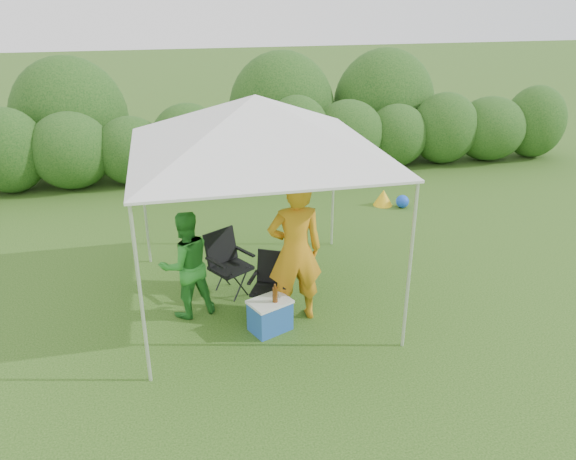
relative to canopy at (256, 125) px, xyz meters
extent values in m
plane|color=#3A611F|center=(0.00, -0.50, -2.46)|extent=(70.00, 70.00, 0.00)
ellipsoid|color=#2A531A|center=(-4.30, 5.50, -1.56)|extent=(1.57, 1.34, 1.80)
cylinder|color=#382616|center=(-4.30, 5.50, -2.31)|extent=(0.12, 0.12, 0.30)
ellipsoid|color=#2A531A|center=(-3.07, 5.50, -1.64)|extent=(1.72, 1.47, 1.65)
cylinder|color=#382616|center=(-3.07, 5.50, -2.31)|extent=(0.12, 0.12, 0.30)
ellipsoid|color=#2A531A|center=(-1.84, 5.50, -1.71)|extent=(1.50, 1.28, 1.50)
cylinder|color=#382616|center=(-1.84, 5.50, -2.31)|extent=(0.12, 0.12, 0.30)
ellipsoid|color=#2A531A|center=(-0.61, 5.50, -1.60)|extent=(1.65, 1.40, 1.73)
cylinder|color=#382616|center=(-0.61, 5.50, -2.31)|extent=(0.12, 0.12, 0.30)
ellipsoid|color=#2A531A|center=(0.61, 5.50, -1.67)|extent=(1.80, 1.53, 1.57)
cylinder|color=#382616|center=(0.61, 5.50, -2.31)|extent=(0.12, 0.12, 0.30)
ellipsoid|color=#2A531A|center=(1.84, 5.50, -1.56)|extent=(1.58, 1.34, 1.80)
cylinder|color=#382616|center=(1.84, 5.50, -2.31)|extent=(0.12, 0.12, 0.30)
ellipsoid|color=#2A531A|center=(3.07, 5.50, -1.64)|extent=(1.72, 1.47, 1.65)
cylinder|color=#382616|center=(3.07, 5.50, -2.31)|extent=(0.12, 0.12, 0.30)
ellipsoid|color=#2A531A|center=(4.30, 5.50, -1.71)|extent=(1.50, 1.28, 1.50)
cylinder|color=#382616|center=(4.30, 5.50, -2.31)|extent=(0.12, 0.12, 0.30)
ellipsoid|color=#2A531A|center=(5.53, 5.50, -1.60)|extent=(1.65, 1.40, 1.73)
cylinder|color=#382616|center=(5.53, 5.50, -2.31)|extent=(0.12, 0.12, 0.30)
ellipsoid|color=#2A531A|center=(6.76, 5.50, -1.67)|extent=(1.80, 1.53, 1.57)
cylinder|color=#382616|center=(6.76, 5.50, -2.31)|extent=(0.12, 0.12, 0.30)
ellipsoid|color=#2A531A|center=(7.99, 5.50, -1.56)|extent=(1.58, 1.34, 1.80)
cylinder|color=#382616|center=(7.99, 5.50, -2.31)|extent=(0.12, 0.12, 0.30)
cylinder|color=silver|center=(-1.50, -1.50, -1.41)|extent=(0.04, 0.04, 2.10)
cylinder|color=silver|center=(1.50, -1.50, -1.41)|extent=(0.04, 0.04, 2.10)
cylinder|color=silver|center=(-1.50, 1.50, -1.41)|extent=(0.04, 0.04, 2.10)
cylinder|color=silver|center=(1.50, 1.50, -1.41)|extent=(0.04, 0.04, 2.10)
cube|color=white|center=(0.00, 0.00, -0.35)|extent=(3.10, 3.10, 0.03)
pyramid|color=white|center=(0.00, 0.00, 0.02)|extent=(3.10, 3.10, 0.70)
cube|color=black|center=(0.07, -0.45, -2.09)|extent=(0.60, 0.58, 0.04)
cube|color=black|center=(0.16, -0.28, -1.85)|extent=(0.46, 0.32, 0.44)
cube|color=black|center=(-0.14, -0.34, -1.94)|extent=(0.21, 0.36, 0.03)
cube|color=black|center=(0.28, -0.55, -1.94)|extent=(0.21, 0.36, 0.03)
cylinder|color=black|center=(-0.19, -0.53, -2.28)|extent=(0.02, 0.02, 0.37)
cylinder|color=black|center=(0.16, -0.71, -2.28)|extent=(0.02, 0.02, 0.37)
cylinder|color=black|center=(-0.01, -0.19, -2.28)|extent=(0.02, 0.02, 0.37)
cylinder|color=black|center=(0.33, -0.36, -2.28)|extent=(0.02, 0.02, 0.37)
cube|color=black|center=(-0.36, 0.23, -2.06)|extent=(0.66, 0.64, 0.05)
cube|color=black|center=(-0.47, 0.41, -1.80)|extent=(0.49, 0.37, 0.47)
cube|color=black|center=(-0.58, 0.10, -1.89)|extent=(0.25, 0.38, 0.03)
cube|color=black|center=(-0.14, 0.37, -1.89)|extent=(0.25, 0.38, 0.03)
cylinder|color=black|center=(-0.44, -0.05, -2.26)|extent=(0.02, 0.02, 0.40)
cylinder|color=black|center=(-0.08, 0.16, -2.26)|extent=(0.02, 0.02, 0.40)
cylinder|color=black|center=(-0.65, 0.31, -2.26)|extent=(0.02, 0.02, 0.40)
cylinder|color=black|center=(-0.29, 0.52, -2.26)|extent=(0.02, 0.02, 0.40)
imported|color=orange|center=(0.37, -0.57, -1.50)|extent=(0.71, 0.47, 1.93)
imported|color=#2C862C|center=(-0.99, -0.18, -1.73)|extent=(0.84, 0.73, 1.46)
cube|color=#2455A7|center=(-0.01, -0.81, -2.27)|extent=(0.58, 0.51, 0.39)
cube|color=silver|center=(-0.01, -0.81, -2.06)|extent=(0.61, 0.54, 0.03)
cylinder|color=#592D0C|center=(0.05, -0.85, -1.91)|extent=(0.07, 0.07, 0.25)
cone|color=yellow|center=(3.04, 3.05, -2.30)|extent=(0.38, 0.38, 0.32)
sphere|color=blue|center=(3.36, 2.84, -2.33)|extent=(0.26, 0.26, 0.26)
camera|label=1|loc=(-1.12, -6.77, 1.57)|focal=35.00mm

